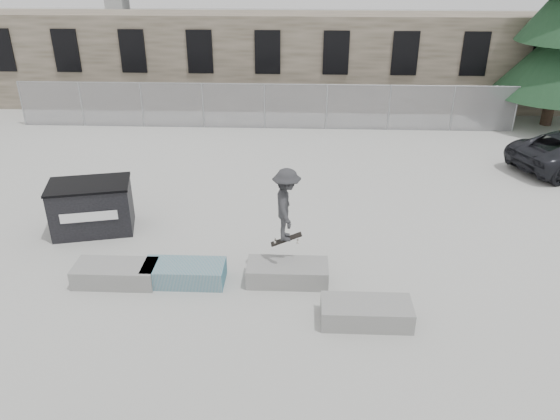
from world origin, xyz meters
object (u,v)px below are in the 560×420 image
object	(u,v)px
planter_center_left	(184,272)
skateboarder	(287,205)
planter_far_left	(116,273)
dumpster	(92,207)
planter_center_right	(288,272)
planter_offset	(366,312)

from	to	relation	value
planter_center_left	skateboarder	bearing A→B (deg)	11.02
planter_far_left	dumpster	world-z (taller)	dumpster
planter_far_left	planter_center_right	xyz separation A→B (m)	(4.24, 0.22, 0.00)
planter_far_left	skateboarder	xyz separation A→B (m)	(4.20, 0.58, 1.67)
dumpster	planter_offset	bearing A→B (deg)	-41.21
planter_center_left	planter_center_right	bearing A→B (deg)	2.87
planter_center_right	planter_offset	size ratio (longest dim) A/B	1.00
dumpster	skateboarder	xyz separation A→B (m)	(5.66, -2.07, 1.18)
planter_offset	skateboarder	distance (m)	3.12
planter_far_left	planter_center_right	size ratio (longest dim) A/B	1.00
planter_center_left	planter_center_right	distance (m)	2.55
skateboarder	planter_center_right	bearing A→B (deg)	-176.66
planter_center_right	dumpster	size ratio (longest dim) A/B	0.80
planter_center_left	planter_offset	bearing A→B (deg)	-17.94
planter_center_right	dumpster	distance (m)	6.22
planter_offset	skateboarder	bearing A→B (deg)	134.10
planter_center_right	skateboarder	size ratio (longest dim) A/B	0.99
planter_far_left	dumpster	size ratio (longest dim) A/B	0.80
dumpster	skateboarder	distance (m)	6.15
planter_center_left	skateboarder	size ratio (longest dim) A/B	0.99
planter_far_left	planter_center_left	distance (m)	1.69
planter_center_right	planter_offset	distance (m)	2.36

